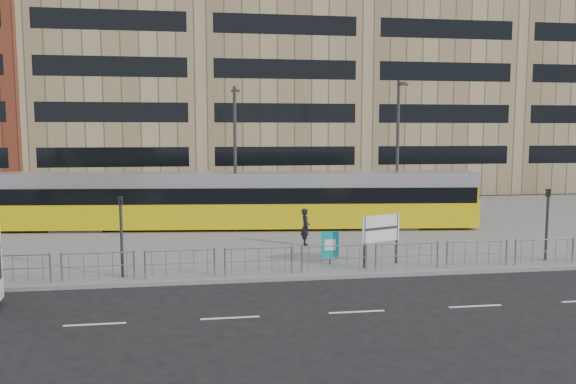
{
  "coord_description": "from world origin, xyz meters",
  "views": [
    {
      "loc": [
        -2.64,
        -20.77,
        5.72
      ],
      "look_at": [
        1.25,
        6.0,
        2.76
      ],
      "focal_mm": 35.0,
      "sensor_mm": 36.0,
      "label": 1
    }
  ],
  "objects": [
    {
      "name": "ground",
      "position": [
        0.0,
        0.0,
        0.0
      ],
      "size": [
        120.0,
        120.0,
        0.0
      ],
      "primitive_type": "plane",
      "color": "black",
      "rests_on": "ground"
    },
    {
      "name": "plaza",
      "position": [
        0.0,
        12.0,
        0.07
      ],
      "size": [
        64.0,
        24.0,
        0.15
      ],
      "primitive_type": "cube",
      "color": "slate",
      "rests_on": "ground"
    },
    {
      "name": "kerb",
      "position": [
        0.0,
        0.05,
        0.07
      ],
      "size": [
        64.0,
        0.25,
        0.17
      ],
      "primitive_type": "cube",
      "color": "gray",
      "rests_on": "ground"
    },
    {
      "name": "building_row",
      "position": [
        1.55,
        34.27,
        12.91
      ],
      "size": [
        70.4,
        18.4,
        31.2
      ],
      "color": "brown",
      "rests_on": "ground"
    },
    {
      "name": "pedestrian_barrier",
      "position": [
        2.0,
        0.5,
        0.98
      ],
      "size": [
        32.07,
        0.07,
        1.1
      ],
      "color": "gray",
      "rests_on": "plaza"
    },
    {
      "name": "road_markings",
      "position": [
        1.0,
        -4.0,
        0.01
      ],
      "size": [
        62.0,
        0.12,
        0.01
      ],
      "primitive_type": "cube",
      "color": "white",
      "rests_on": "ground"
    },
    {
      "name": "tram",
      "position": [
        -0.97,
        11.1,
        1.76
      ],
      "size": [
        27.4,
        5.42,
        3.21
      ],
      "rotation": [
        0.0,
        0.0,
        -0.1
      ],
      "color": "#D9C40B",
      "rests_on": "plaza"
    },
    {
      "name": "station_sign",
      "position": [
        4.44,
        1.26,
        1.62
      ],
      "size": [
        1.76,
        0.69,
        2.12
      ],
      "rotation": [
        0.0,
        0.0,
        0.35
      ],
      "color": "#2D2D30",
      "rests_on": "plaza"
    },
    {
      "name": "ad_panel",
      "position": [
        2.41,
        1.75,
        0.96
      ],
      "size": [
        0.74,
        0.07,
        1.39
      ],
      "rotation": [
        0.0,
        0.0,
        -0.0
      ],
      "color": "#2D2D30",
      "rests_on": "plaza"
    },
    {
      "name": "pedestrian",
      "position": [
        2.09,
        5.8,
        1.05
      ],
      "size": [
        0.45,
        0.67,
        1.81
      ],
      "primitive_type": "imported",
      "rotation": [
        0.0,
        0.0,
        1.54
      ],
      "color": "black",
      "rests_on": "plaza"
    },
    {
      "name": "traffic_light_west",
      "position": [
        -5.89,
        0.93,
        2.12
      ],
      "size": [
        0.21,
        0.24,
        3.1
      ],
      "rotation": [
        0.0,
        0.0,
        0.26
      ],
      "color": "#2D2D30",
      "rests_on": "plaza"
    },
    {
      "name": "traffic_light_east",
      "position": [
        11.83,
        1.2,
        2.12
      ],
      "size": [
        0.19,
        0.22,
        3.1
      ],
      "rotation": [
        0.0,
        0.0,
        0.12
      ],
      "color": "#2D2D30",
      "rests_on": "plaza"
    },
    {
      "name": "lamp_post_west",
      "position": [
        -1.08,
        10.08,
        4.51
      ],
      "size": [
        0.45,
        1.04,
        7.97
      ],
      "color": "#2D2D30",
      "rests_on": "plaza"
    },
    {
      "name": "lamp_post_east",
      "position": [
        8.38,
        10.62,
        4.75
      ],
      "size": [
        0.45,
        1.04,
        8.45
      ],
      "color": "#2D2D30",
      "rests_on": "plaza"
    }
  ]
}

